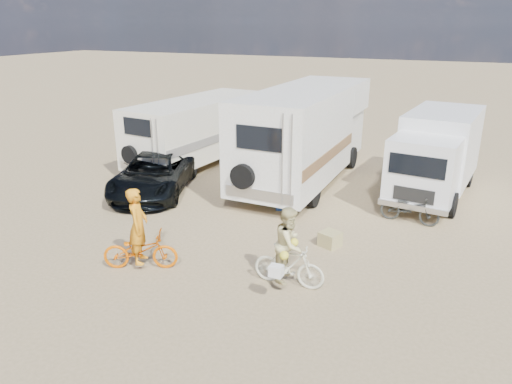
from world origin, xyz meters
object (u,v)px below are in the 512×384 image
at_px(cooler, 285,202).
at_px(rider_man, 139,233).
at_px(bike_man, 140,250).
at_px(bike_woman, 289,266).
at_px(rv_main, 305,136).
at_px(crate, 330,239).
at_px(rider_woman, 289,251).
at_px(rv_left, 198,132).
at_px(bike_parked, 410,208).
at_px(dark_suv, 154,173).
at_px(box_truck, 435,156).

bearing_deg(cooler, rider_man, -128.54).
distance_m(bike_man, bike_woman, 3.63).
bearing_deg(rv_main, crate, -62.97).
bearing_deg(bike_man, rider_woman, -103.42).
xyz_separation_m(cooler, crate, (2.06, -2.02, -0.03)).
relative_size(rv_left, rider_woman, 4.00).
bearing_deg(bike_parked, bike_woman, 161.99).
relative_size(bike_man, rider_woman, 1.05).
distance_m(dark_suv, rider_man, 5.62).
xyz_separation_m(rv_main, rider_woman, (2.16, -7.37, -0.86)).
bearing_deg(bike_woman, rv_main, 14.21).
bearing_deg(bike_man, rv_left, -2.80).
bearing_deg(bike_parked, crate, 149.94).
relative_size(dark_suv, rider_woman, 2.84).
relative_size(bike_woman, crate, 3.38).
bearing_deg(dark_suv, bike_man, -77.59).
bearing_deg(box_truck, rv_main, -170.53).
height_order(rv_left, cooler, rv_left).
bearing_deg(box_truck, rider_woman, -101.00).
relative_size(box_truck, rider_woman, 3.25).
bearing_deg(rider_woman, bike_man, 99.20).
bearing_deg(bike_parked, rider_man, 139.44).
bearing_deg(bike_woman, bike_parked, -24.58).
relative_size(box_truck, bike_man, 3.11).
xyz_separation_m(dark_suv, rider_man, (2.99, -4.75, 0.26)).
bearing_deg(dark_suv, bike_woman, -51.42).
distance_m(box_truck, crate, 5.78).
xyz_separation_m(bike_parked, cooler, (-3.77, -0.47, -0.22)).
bearing_deg(box_truck, dark_suv, -151.78).
bearing_deg(cooler, rv_left, 127.47).
distance_m(box_truck, rider_woman, 8.01).
bearing_deg(cooler, dark_suv, 165.00).
xyz_separation_m(rv_left, bike_parked, (9.01, -2.98, -0.88)).
bearing_deg(box_truck, bike_woman, -101.00).
bearing_deg(rider_man, bike_man, -0.00).
relative_size(rv_left, box_truck, 1.23).
bearing_deg(cooler, box_truck, 18.82).
xyz_separation_m(bike_woman, rider_man, (-3.56, -0.71, 0.44)).
distance_m(box_truck, bike_woman, 8.04).
relative_size(bike_woman, rider_woman, 0.97).
xyz_separation_m(box_truck, bike_parked, (-0.37, -2.77, -0.95)).
distance_m(rv_main, box_truck, 4.56).
relative_size(rider_man, crate, 3.81).
xyz_separation_m(dark_suv, cooler, (4.78, 0.35, -0.45)).
xyz_separation_m(rider_woman, bike_parked, (2.00, 4.85, -0.40)).
distance_m(rider_woman, bike_parked, 5.27).
relative_size(bike_man, bike_woman, 1.08).
height_order(bike_woman, cooler, bike_woman).
bearing_deg(rv_left, rv_main, 0.82).
height_order(box_truck, bike_man, box_truck).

